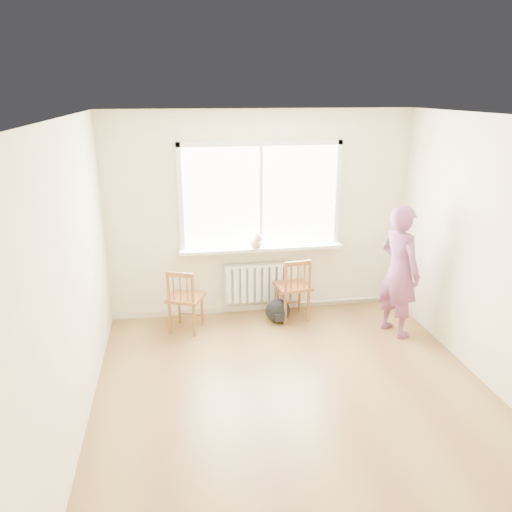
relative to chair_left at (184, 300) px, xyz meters
name	(u,v)px	position (x,y,z in m)	size (l,w,h in m)	color
floor	(299,403)	(1.05, -1.74, -0.42)	(4.50, 4.50, 0.00)	olive
ceiling	(308,118)	(1.05, -1.74, 2.28)	(4.50, 4.50, 0.00)	white
back_wall	(260,215)	(1.05, 0.51, 0.93)	(4.00, 0.01, 2.70)	beige
window	(261,192)	(1.05, 0.48, 1.24)	(2.12, 0.05, 1.42)	white
windowsill	(262,248)	(1.05, 0.40, 0.51)	(2.15, 0.22, 0.04)	white
radiator	(261,282)	(1.05, 0.41, 0.02)	(1.00, 0.12, 0.55)	white
heating_pipe	(347,300)	(2.30, 0.45, -0.34)	(0.04, 0.04, 1.40)	silver
baseboard	(260,307)	(1.05, 0.49, -0.38)	(4.00, 0.03, 0.08)	beige
chair_left	(184,300)	(0.00, 0.00, 0.00)	(0.53, 0.52, 0.83)	#905B2A
chair_right	(294,289)	(1.43, 0.11, 0.01)	(0.47, 0.46, 0.86)	#905B2A
person	(399,271)	(2.60, -0.46, 0.40)	(0.60, 0.39, 1.64)	#B8413D
cat	(256,241)	(0.95, 0.31, 0.63)	(0.20, 0.38, 0.25)	beige
backpack	(278,311)	(1.21, 0.06, -0.26)	(0.32, 0.24, 0.32)	black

